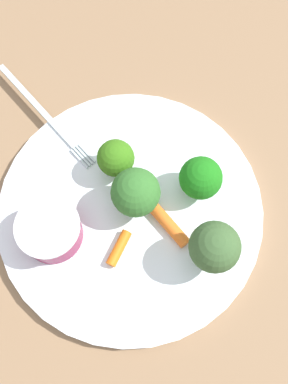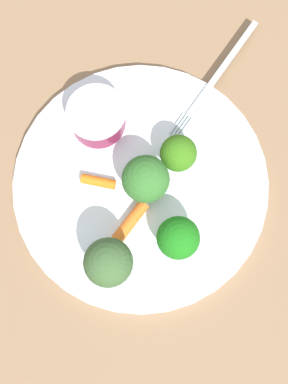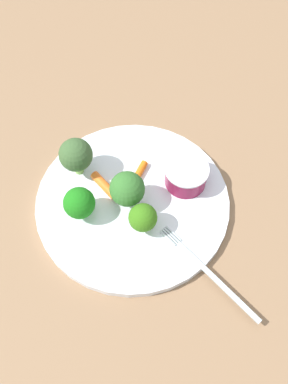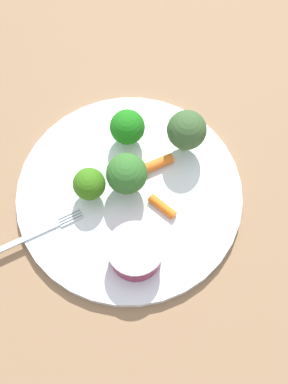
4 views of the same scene
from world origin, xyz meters
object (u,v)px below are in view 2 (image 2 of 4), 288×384
Objects in this scene: carrot_stick_1 at (130,222)px; broccoli_floret_1 at (178,153)px; broccoli_floret_2 at (178,238)px; plate at (141,184)px; broccoli_floret_0 at (147,177)px; sauce_cup at (97,117)px; fork at (214,80)px; carrot_stick_0 at (98,182)px; broccoli_floret_3 at (108,262)px.

broccoli_floret_1 is at bearing 8.67° from carrot_stick_1.
broccoli_floret_2 reaches higher than carrot_stick_1.
carrot_stick_1 is at bearing -148.96° from plate.
carrot_stick_1 is at bearing -158.77° from broccoli_floret_0.
broccoli_floret_1 is at bearing -72.17° from sauce_cup.
sauce_cup is (0.01, 0.08, 0.02)m from plate.
fork is at bearing 20.00° from broccoli_floret_1.
broccoli_floret_1 is 0.11m from fork.
carrot_stick_1 is (-0.01, -0.05, 0.00)m from carrot_stick_0.
fork is (0.12, -0.05, -0.02)m from sauce_cup.
sauce_cup is 0.12m from carrot_stick_1.
fork is (0.14, 0.02, 0.01)m from plate.
carrot_stick_1 is at bearing -165.07° from fork.
broccoli_floret_3 reaches higher than sauce_cup.
broccoli_floret_0 is 0.06m from carrot_stick_0.
broccoli_floret_1 is 0.09m from broccoli_floret_2.
broccoli_floret_1 reaches higher than carrot_stick_0.
broccoli_floret_2 reaches higher than plate.
broccoli_floret_3 reaches higher than broccoli_floret_0.
fork is (0.22, 0.06, -0.04)m from broccoli_floret_3.
plate is 5.83× the size of broccoli_floret_1.
broccoli_floret_3 is at bearing -163.88° from fork.
plate is at bearing 31.04° from carrot_stick_1.
broccoli_floret_1 is at bearing -160.00° from fork.
broccoli_floret_0 reaches higher than carrot_stick_0.
fork is at bearing 9.94° from plate.
broccoli_floret_0 is 1.17× the size of broccoli_floret_2.
carrot_stick_1 is (0.04, 0.02, -0.03)m from broccoli_floret_3.
plate is 0.10m from broccoli_floret_3.
broccoli_floret_0 reaches higher than sauce_cup.
broccoli_floret_2 is 1.40× the size of carrot_stick_0.
carrot_stick_0 is 0.75× the size of carrot_stick_1.
sauce_cup is 0.15m from broccoli_floret_2.
broccoli_floret_0 is (0.00, -0.01, 0.04)m from plate.
broccoli_floret_0 is 1.63× the size of carrot_stick_0.
carrot_stick_0 is at bearing 135.11° from plate.
sauce_cup is 1.04× the size of broccoli_floret_0.
carrot_stick_0 is at bearing -133.97° from sauce_cup.
carrot_stick_1 is 0.18m from fork.
carrot_stick_0 is (-0.05, -0.05, -0.01)m from sauce_cup.
sauce_cup is 1.27× the size of carrot_stick_1.
broccoli_floret_2 is 1.04× the size of carrot_stick_1.
broccoli_floret_0 is at bearing -98.35° from sauce_cup.
fork is at bearing 13.00° from broccoli_floret_0.
plate is 4.58× the size of broccoli_floret_0.
plate is at bearing 25.73° from broccoli_floret_3.
sauce_cup is 0.37× the size of fork.
broccoli_floret_0 is 0.36× the size of fork.
sauce_cup is 0.97× the size of broccoli_floret_3.
broccoli_floret_2 is 0.10m from carrot_stick_0.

